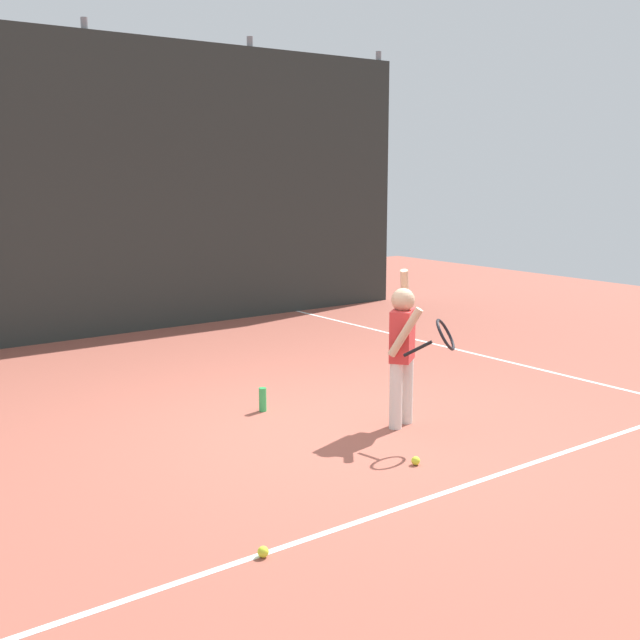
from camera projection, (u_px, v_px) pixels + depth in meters
The scene contains 11 objects.
ground_plane at pixel (322, 429), 6.86m from camera, with size 20.00×20.00×0.00m, color #9E5142.
court_line_baseline at pixel (461, 487), 5.59m from camera, with size 9.00×0.05×0.00m, color white.
court_line_sideline at pixel (484, 356), 9.52m from camera, with size 0.05×9.00×0.00m, color white.
back_fence_windscreen at pixel (95, 188), 10.35m from camera, with size 10.06×0.08×3.91m, color #282D2B.
fence_post_2 at pixel (92, 182), 10.38m from camera, with size 0.09×0.09×4.06m, color slate.
fence_post_3 at pixel (252, 180), 11.82m from camera, with size 0.09×0.09×4.06m, color slate.
fence_post_4 at pixel (377, 179), 13.26m from camera, with size 0.09×0.09×4.06m, color slate.
tennis_player at pixel (404, 344), 6.80m from camera, with size 0.48×0.85×1.35m.
water_bottle at pixel (263, 400), 7.34m from camera, with size 0.07×0.07×0.22m, color green.
tennis_ball_1 at pixel (263, 552), 4.58m from camera, with size 0.07×0.07×0.07m, color #CCE033.
tennis_ball_3 at pixel (416, 461), 6.01m from camera, with size 0.07×0.07×0.07m, color #CCE033.
Camera 1 is at (-3.96, -5.24, 2.19)m, focal length 44.94 mm.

